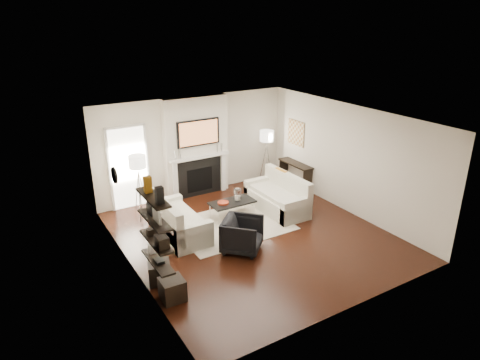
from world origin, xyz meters
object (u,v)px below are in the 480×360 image
ottoman_near (159,272)px  lamp_right_shade (267,136)px  loveseat_left_base (179,226)px  loveseat_right_base (276,202)px  coffee_table (232,202)px  lamp_left_shade (137,162)px  armchair (242,233)px

ottoman_near → lamp_right_shade: bearing=34.5°
loveseat_left_base → lamp_right_shade: lamp_right_shade is taller
loveseat_right_base → coffee_table: 1.21m
lamp_right_shade → lamp_left_shade: bearing=-175.3°
loveseat_right_base → ottoman_near: loveseat_right_base is taller
lamp_right_shade → loveseat_left_base: bearing=-155.1°
armchair → ottoman_near: size_ratio=1.99×
loveseat_left_base → ottoman_near: loveseat_left_base is taller
armchair → lamp_right_shade: (2.60, 2.93, 1.05)m
loveseat_left_base → lamp_left_shade: size_ratio=4.50×
lamp_left_shade → lamp_right_shade: same height
lamp_right_shade → ottoman_near: size_ratio=1.00×
armchair → ottoman_near: (-1.92, -0.18, -0.20)m
loveseat_left_base → loveseat_right_base: 2.65m
coffee_table → ottoman_near: coffee_table is taller
lamp_right_shade → ottoman_near: lamp_right_shade is taller
loveseat_right_base → ottoman_near: bearing=-158.8°
coffee_table → armchair: 1.60m
armchair → loveseat_right_base: bearing=-9.3°
coffee_table → armchair: size_ratio=1.38×
coffee_table → lamp_left_shade: 2.46m
armchair → lamp_right_shade: bearing=4.0°
lamp_left_shade → lamp_right_shade: 3.91m
loveseat_right_base → armchair: 2.19m
loveseat_left_base → ottoman_near: size_ratio=4.50×
coffee_table → armchair: bearing=-112.5°
armchair → lamp_left_shade: size_ratio=1.99×
lamp_left_shade → loveseat_left_base: bearing=-71.6°
lamp_right_shade → ottoman_near: bearing=-145.5°
loveseat_right_base → coffee_table: (-1.17, 0.22, 0.19)m
coffee_table → lamp_left_shade: lamp_left_shade is taller
loveseat_left_base → armchair: bearing=-56.6°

